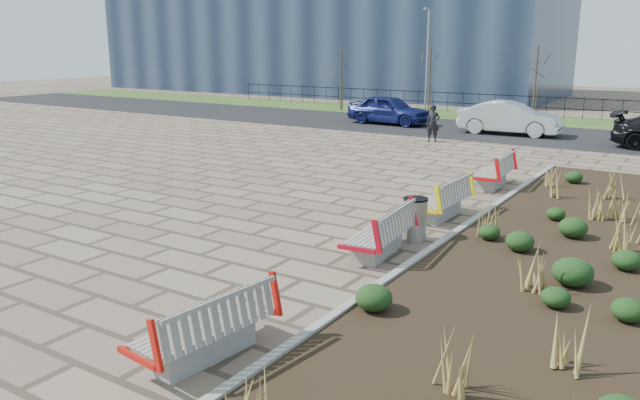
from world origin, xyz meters
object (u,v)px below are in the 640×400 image
Objects in this scene: bench_b at (377,231)px; lamp_west at (427,64)px; bench_a at (201,324)px; car_silver at (510,118)px; litter_bin at (415,220)px; bench_c at (440,198)px; car_blue at (389,110)px; pedestrian at (433,123)px; bench_d at (492,170)px.

lamp_west is (-9.00, 23.20, 2.54)m from bench_b.
bench_a and bench_b have the same top height.
car_silver is 8.05m from lamp_west.
bench_a is 0.45× the size of car_silver.
car_silver is at bearing 99.88° from litter_bin.
car_blue is at bearing 121.98° from bench_c.
car_blue is (-9.27, 24.15, 0.28)m from bench_a.
car_blue is at bearing -93.70° from lamp_west.
bench_c is 0.45× the size of car_silver.
pedestrian is (-4.95, 11.38, 0.30)m from bench_c.
lamp_west is at bearing -0.98° from car_blue.
bench_d is (0.00, 4.08, 0.00)m from bench_c.
car_silver reaches higher than bench_c.
pedestrian is at bearing 111.01° from bench_a.
bench_c is 18.29m from car_blue.
bench_a is 8.38m from bench_c.
bench_d is 14.92m from car_blue.
bench_c is at bearing -146.82° from car_blue.
car_silver reaches higher than bench_b.
bench_b is 3.29m from bench_c.
bench_b is at bearing -174.96° from car_silver.
car_blue is (-9.52, 17.78, 0.31)m from litter_bin.
lamp_west is at bearing 50.33° from car_silver.
lamp_west is (-9.00, 19.91, 2.54)m from bench_c.
bench_b is 2.25× the size of litter_bin.
car_silver is at bearing 101.76° from bench_c.
car_blue reaches higher than bench_b.
bench_a is at bearing -87.21° from pedestrian.
car_silver is (2.18, 3.97, -0.01)m from pedestrian.
pedestrian is 4.53m from car_silver.
bench_d is (0.00, 12.46, 0.00)m from bench_a.
lamp_west is at bearing 112.88° from litter_bin.
pedestrian is at bearing 111.25° from litter_bin.
bench_a is at bearing -92.27° from litter_bin.
bench_c is 1.31× the size of pedestrian.
bench_c is at bearing -173.18° from car_silver.
bench_b is 1.31× the size of pedestrian.
bench_c is at bearing 97.16° from litter_bin.
bench_b is at bearing -88.48° from bench_c.
car_silver reaches higher than bench_a.
bench_d is 6.09m from litter_bin.
bench_b is at bearing 96.93° from bench_a.
lamp_west is at bearing 104.08° from pedestrian.
bench_c is 2.25× the size of litter_bin.
car_blue is at bearing 82.89° from car_silver.
car_blue is 6.51m from car_silver.
bench_a is 2.25× the size of litter_bin.
bench_c is 12.41m from pedestrian.
car_silver is at bearing -90.97° from car_blue.
lamp_west is at bearing 116.25° from bench_d.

